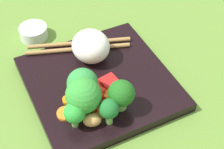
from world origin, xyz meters
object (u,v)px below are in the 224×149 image
object	(u,v)px
square_plate	(100,83)
sauce_cup	(34,32)
carrot_slice_4	(68,100)
broccoli_floret_1	(84,96)
chopstick_pair	(80,46)
rice_mound	(91,46)

from	to	relation	value
square_plate	sauce_cup	xyz separation A→B (cm)	(19.09, 5.38, 0.34)
carrot_slice_4	sauce_cup	size ratio (longest dim) A/B	0.35
carrot_slice_4	square_plate	bearing A→B (deg)	-75.67
broccoli_floret_1	square_plate	bearing A→B (deg)	-45.63
square_plate	carrot_slice_4	xyz separation A→B (cm)	(-1.76, 6.91, 1.19)
broccoli_floret_1	chopstick_pair	xyz separation A→B (cm)	(15.08, -6.32, -3.94)
broccoli_floret_1	sauce_cup	xyz separation A→B (cm)	(24.58, -0.23, -4.95)
rice_mound	broccoli_floret_1	xyz separation A→B (cm)	(-11.23, 6.89, 1.35)
square_plate	rice_mound	world-z (taller)	rice_mound
square_plate	sauce_cup	distance (cm)	19.84
carrot_slice_4	chopstick_pair	xyz separation A→B (cm)	(11.35, -7.61, 0.16)
rice_mound	sauce_cup	bearing A→B (deg)	26.50
rice_mound	sauce_cup	size ratio (longest dim) A/B	1.26
carrot_slice_4	sauce_cup	distance (cm)	20.93
square_plate	chopstick_pair	world-z (taller)	chopstick_pair
rice_mound	sauce_cup	distance (cm)	15.35
rice_mound	square_plate	bearing A→B (deg)	167.44
square_plate	broccoli_floret_1	world-z (taller)	broccoli_floret_1
rice_mound	carrot_slice_4	xyz separation A→B (cm)	(-7.50, 8.18, -2.75)
rice_mound	chopstick_pair	world-z (taller)	rice_mound
chopstick_pair	square_plate	bearing A→B (deg)	107.86
rice_mound	carrot_slice_4	size ratio (longest dim) A/B	3.59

